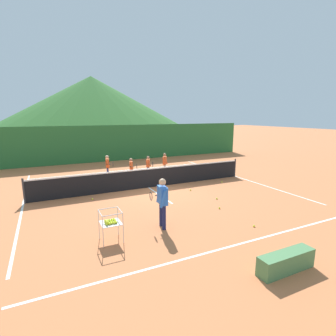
% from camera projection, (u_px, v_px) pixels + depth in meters
% --- Properties ---
extents(ground_plane, '(120.00, 120.00, 0.00)m').
position_uv_depth(ground_plane, '(149.00, 188.00, 12.80)').
color(ground_plane, '#C67042').
extents(line_baseline_near, '(10.94, 0.08, 0.01)m').
position_uv_depth(line_baseline_near, '(234.00, 245.00, 7.12)').
color(line_baseline_near, white).
rests_on(line_baseline_near, ground).
extents(line_baseline_far, '(10.94, 0.08, 0.01)m').
position_uv_depth(line_baseline_far, '(123.00, 170.00, 16.78)').
color(line_baseline_far, white).
rests_on(line_baseline_far, ground).
extents(line_sideline_west, '(0.08, 10.95, 0.01)m').
position_uv_depth(line_sideline_west, '(23.00, 204.00, 10.48)').
color(line_sideline_west, white).
rests_on(line_sideline_west, ground).
extents(line_sideline_east, '(0.08, 10.95, 0.01)m').
position_uv_depth(line_sideline_east, '(235.00, 176.00, 15.13)').
color(line_sideline_east, white).
rests_on(line_sideline_east, ground).
extents(line_service_center, '(0.08, 5.31, 0.01)m').
position_uv_depth(line_service_center, '(149.00, 187.00, 12.80)').
color(line_service_center, white).
rests_on(line_service_center, ground).
extents(tennis_net, '(10.88, 0.08, 1.05)m').
position_uv_depth(tennis_net, '(148.00, 178.00, 12.70)').
color(tennis_net, '#333338').
rests_on(tennis_net, ground).
extents(instructor, '(0.43, 0.77, 1.62)m').
position_uv_depth(instructor, '(162.00, 199.00, 8.08)').
color(instructor, '#191E4C').
rests_on(instructor, ground).
extents(student_0, '(0.42, 0.69, 1.34)m').
position_uv_depth(student_0, '(108.00, 165.00, 14.38)').
color(student_0, navy).
rests_on(student_0, ground).
extents(student_1, '(0.41, 0.67, 1.24)m').
position_uv_depth(student_1, '(131.00, 167.00, 14.10)').
color(student_1, silver).
rests_on(student_1, ground).
extents(student_2, '(0.40, 0.69, 1.24)m').
position_uv_depth(student_2, '(148.00, 165.00, 14.79)').
color(student_2, navy).
rests_on(student_2, ground).
extents(student_3, '(0.45, 0.50, 1.32)m').
position_uv_depth(student_3, '(165.00, 162.00, 15.35)').
color(student_3, silver).
rests_on(student_3, ground).
extents(ball_cart, '(0.58, 0.58, 0.90)m').
position_uv_depth(ball_cart, '(110.00, 222.00, 7.27)').
color(ball_cart, '#B7B7BC').
rests_on(ball_cart, ground).
extents(tennis_ball_0, '(0.07, 0.07, 0.07)m').
position_uv_depth(tennis_ball_0, '(92.00, 199.00, 10.95)').
color(tennis_ball_0, yellow).
rests_on(tennis_ball_0, ground).
extents(tennis_ball_1, '(0.07, 0.07, 0.07)m').
position_uv_depth(tennis_ball_1, '(217.00, 199.00, 11.01)').
color(tennis_ball_1, yellow).
rests_on(tennis_ball_1, ground).
extents(tennis_ball_2, '(0.07, 0.07, 0.07)m').
position_uv_depth(tennis_ball_2, '(190.00, 190.00, 12.27)').
color(tennis_ball_2, yellow).
rests_on(tennis_ball_2, ground).
extents(tennis_ball_3, '(0.07, 0.07, 0.07)m').
position_uv_depth(tennis_ball_3, '(222.00, 182.00, 13.73)').
color(tennis_ball_3, yellow).
rests_on(tennis_ball_3, ground).
extents(tennis_ball_4, '(0.07, 0.07, 0.07)m').
position_uv_depth(tennis_ball_4, '(254.00, 226.00, 8.30)').
color(tennis_ball_4, yellow).
rests_on(tennis_ball_4, ground).
extents(tennis_ball_5, '(0.07, 0.07, 0.07)m').
position_uv_depth(tennis_ball_5, '(219.00, 208.00, 9.90)').
color(tennis_ball_5, yellow).
rests_on(tennis_ball_5, ground).
extents(windscreen_fence, '(24.08, 0.08, 2.78)m').
position_uv_depth(windscreen_fence, '(109.00, 143.00, 19.81)').
color(windscreen_fence, '#286B33').
rests_on(windscreen_fence, ground).
extents(courtside_bench, '(1.50, 0.36, 0.46)m').
position_uv_depth(courtside_bench, '(286.00, 262.00, 5.92)').
color(courtside_bench, '#4C7F4C').
rests_on(courtside_bench, ground).
extents(hill_0, '(58.51, 58.51, 15.70)m').
position_uv_depth(hill_0, '(92.00, 101.00, 83.82)').
color(hill_0, '#2D6628').
rests_on(hill_0, ground).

